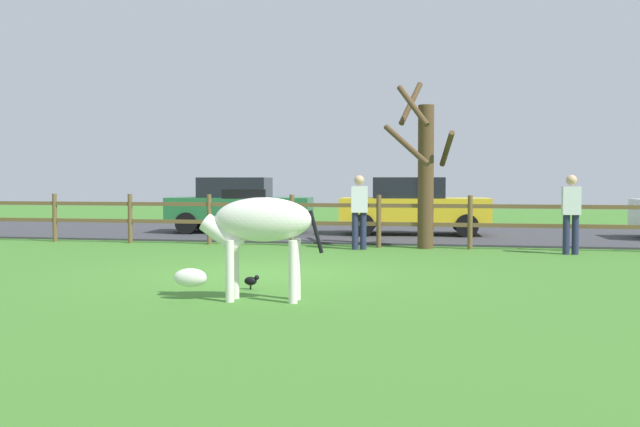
{
  "coord_description": "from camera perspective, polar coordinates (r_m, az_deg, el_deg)",
  "views": [
    {
      "loc": [
        3.38,
        -11.82,
        1.52
      ],
      "look_at": [
        0.72,
        0.79,
        0.95
      ],
      "focal_mm": 41.91,
      "sensor_mm": 36.0,
      "label": 1
    }
  ],
  "objects": [
    {
      "name": "ground_plane",
      "position": [
        12.38,
        -4.04,
        -4.53
      ],
      "size": [
        60.0,
        60.0,
        0.0
      ],
      "primitive_type": "plane",
      "color": "#3D7528"
    },
    {
      "name": "parked_car_yellow",
      "position": [
        20.52,
        7.12,
        0.61
      ],
      "size": [
        4.14,
        2.17,
        1.56
      ],
      "color": "yellow",
      "rests_on": "parking_asphalt"
    },
    {
      "name": "crow_on_grass",
      "position": [
        10.49,
        -5.26,
        -5.12
      ],
      "size": [
        0.21,
        0.1,
        0.2
      ],
      "color": "black",
      "rests_on": "ground_plane"
    },
    {
      "name": "visitor_right_of_tree",
      "position": [
        16.45,
        3.02,
        0.38
      ],
      "size": [
        0.4,
        0.29,
        1.64
      ],
      "color": "#232847",
      "rests_on": "ground_plane"
    },
    {
      "name": "parked_car_green",
      "position": [
        21.32,
        -6.18,
        0.69
      ],
      "size": [
        4.17,
        2.25,
        1.56
      ],
      "color": "#236B38",
      "rests_on": "parking_asphalt"
    },
    {
      "name": "visitor_left_of_tree",
      "position": [
        16.17,
        18.63,
        0.22
      ],
      "size": [
        0.37,
        0.24,
        1.64
      ],
      "color": "#232847",
      "rests_on": "ground_plane"
    },
    {
      "name": "bare_tree",
      "position": [
        16.86,
        7.99,
        3.41
      ],
      "size": [
        1.61,
        1.59,
        3.78
      ],
      "color": "#513A23",
      "rests_on": "ground_plane"
    },
    {
      "name": "zebra",
      "position": [
        9.44,
        -4.87,
        -1.09
      ],
      "size": [
        1.94,
        0.59,
        1.41
      ],
      "color": "white",
      "rests_on": "ground_plane"
    },
    {
      "name": "paddock_fence",
      "position": [
        17.36,
        -2.16,
        -0.24
      ],
      "size": [
        20.45,
        0.11,
        1.2
      ],
      "color": "brown",
      "rests_on": "ground_plane"
    },
    {
      "name": "parking_asphalt",
      "position": [
        21.44,
        2.8,
        -1.48
      ],
      "size": [
        28.0,
        7.4,
        0.05
      ],
      "primitive_type": "cube",
      "color": "#38383D",
      "rests_on": "ground_plane"
    }
  ]
}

